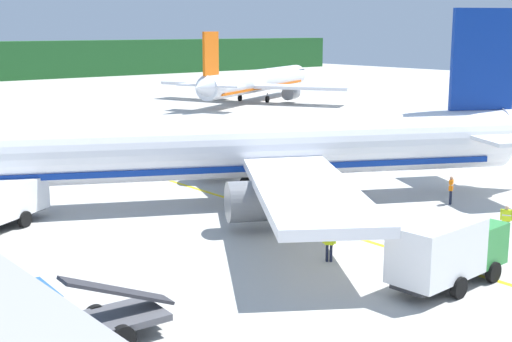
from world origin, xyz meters
The scene contains 10 objects.
ground centered at (0.00, 48.00, -0.10)m, with size 240.00×320.00×0.20m, color #B7B5AD.
airliner_foreground centered at (-7.79, 21.58, 3.39)m, with size 38.60×32.62×11.90m.
airliner_mid_apron centered at (31.87, 68.98, 2.91)m, with size 33.46×28.23×10.22m.
service_truck_fuel centered at (-10.12, 4.65, 1.61)m, with size 6.09×2.69×2.93m.
service_truck_baggage centered at (-25.44, 8.98, 1.19)m, with size 6.20×2.66×2.55m.
crew_marshaller centered at (-11.67, 10.00, 0.98)m, with size 0.48×0.48×1.67m.
crew_loader_left centered at (-1.64, 7.11, 0.97)m, with size 0.43×0.55×1.64m.
crew_loader_right centered at (1.85, 13.03, 1.05)m, with size 0.58×0.40×1.78m.
crew_supervisor centered at (-6.38, 8.00, 0.94)m, with size 0.41×0.57×1.60m.
apron_guide_line centered at (-7.88, 16.84, 0.01)m, with size 0.30×60.00×0.01m, color yellow.
Camera 1 is at (-33.98, -12.08, 10.63)m, focal length 49.45 mm.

